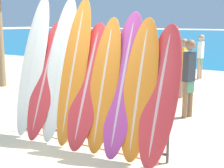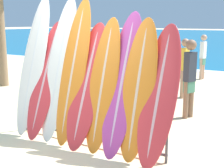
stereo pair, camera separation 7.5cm
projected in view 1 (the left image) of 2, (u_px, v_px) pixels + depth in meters
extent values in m
plane|color=beige|center=(42.00, 159.00, 4.62)|extent=(160.00, 160.00, 0.00)
cube|color=white|center=(204.00, 71.00, 12.70)|extent=(120.00, 0.60, 0.01)
cylinder|color=#47474C|center=(26.00, 108.00, 5.76)|extent=(0.04, 0.04, 0.86)
cylinder|color=#47474C|center=(168.00, 135.00, 4.40)|extent=(0.04, 0.04, 0.86)
cylinder|color=#47474C|center=(87.00, 95.00, 5.00)|extent=(2.81, 0.04, 0.04)
cylinder|color=#47474C|center=(88.00, 137.00, 5.14)|extent=(2.81, 0.04, 0.04)
ellipsoid|color=silver|center=(33.00, 65.00, 5.62)|extent=(0.51, 0.86, 2.47)
ellipsoid|color=silver|center=(33.00, 65.00, 5.62)|extent=(0.09, 0.83, 2.37)
ellipsoid|color=red|center=(45.00, 79.00, 5.45)|extent=(0.53, 0.89, 2.01)
ellipsoid|color=#D59E9F|center=(45.00, 79.00, 5.45)|extent=(0.10, 0.86, 1.94)
ellipsoid|color=silver|center=(59.00, 68.00, 5.32)|extent=(0.52, 0.85, 2.42)
ellipsoid|color=silver|center=(59.00, 68.00, 5.32)|extent=(0.09, 0.82, 2.33)
ellipsoid|color=orange|center=(74.00, 71.00, 5.15)|extent=(0.49, 0.84, 2.40)
ellipsoid|color=beige|center=(74.00, 71.00, 5.15)|extent=(0.09, 0.82, 2.31)
ellipsoid|color=red|center=(87.00, 85.00, 5.00)|extent=(0.58, 0.89, 2.00)
ellipsoid|color=#D59E9F|center=(87.00, 85.00, 5.00)|extent=(0.10, 0.86, 1.92)
ellipsoid|color=orange|center=(104.00, 85.00, 4.83)|extent=(0.50, 0.71, 2.08)
ellipsoid|color=beige|center=(104.00, 85.00, 4.83)|extent=(0.09, 0.70, 2.00)
ellipsoid|color=#B23D8E|center=(123.00, 83.00, 4.70)|extent=(0.53, 0.87, 2.17)
ellipsoid|color=#CAA1BE|center=(123.00, 83.00, 4.70)|extent=(0.09, 0.84, 2.08)
ellipsoid|color=orange|center=(139.00, 89.00, 4.53)|extent=(0.52, 0.69, 2.07)
ellipsoid|color=beige|center=(139.00, 89.00, 4.53)|extent=(0.09, 0.67, 1.99)
ellipsoid|color=red|center=(160.00, 94.00, 4.38)|extent=(0.54, 0.86, 1.99)
ellipsoid|color=#D59E9F|center=(160.00, 94.00, 4.38)|extent=(0.10, 0.84, 1.91)
cylinder|color=#A87A5B|center=(183.00, 83.00, 8.33)|extent=(0.10, 0.10, 0.74)
cylinder|color=#A87A5B|center=(181.00, 84.00, 8.21)|extent=(0.10, 0.10, 0.74)
cube|color=#478466|center=(183.00, 74.00, 8.22)|extent=(0.16, 0.23, 0.22)
cube|color=gold|center=(183.00, 59.00, 8.14)|extent=(0.18, 0.25, 0.58)
sphere|color=#A87A5B|center=(184.00, 43.00, 8.05)|extent=(0.21, 0.21, 0.21)
cylinder|color=#846047|center=(190.00, 99.00, 6.61)|extent=(0.11, 0.11, 0.78)
cylinder|color=#846047|center=(185.00, 100.00, 6.51)|extent=(0.11, 0.11, 0.78)
cube|color=#478466|center=(188.00, 87.00, 6.50)|extent=(0.21, 0.25, 0.23)
cube|color=#2D333D|center=(189.00, 67.00, 6.42)|extent=(0.23, 0.28, 0.61)
sphere|color=#846047|center=(190.00, 45.00, 6.33)|extent=(0.22, 0.22, 0.22)
cylinder|color=tan|center=(199.00, 69.00, 10.86)|extent=(0.10, 0.10, 0.74)
cylinder|color=tan|center=(201.00, 68.00, 10.98)|extent=(0.10, 0.10, 0.74)
cube|color=#478466|center=(200.00, 61.00, 10.87)|extent=(0.17, 0.23, 0.22)
cube|color=white|center=(201.00, 50.00, 10.79)|extent=(0.18, 0.25, 0.58)
sphere|color=tan|center=(202.00, 38.00, 10.71)|extent=(0.21, 0.21, 0.21)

